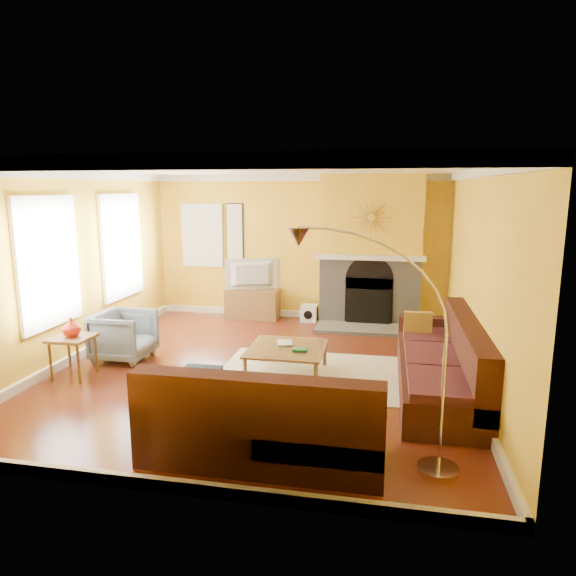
% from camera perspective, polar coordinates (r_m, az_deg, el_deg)
% --- Properties ---
extents(floor, '(5.50, 6.00, 0.02)m').
position_cam_1_polar(floor, '(7.16, -2.99, -9.08)').
color(floor, maroon).
rests_on(floor, ground).
extents(ceiling, '(5.50, 6.00, 0.02)m').
position_cam_1_polar(ceiling, '(6.73, -3.22, 13.22)').
color(ceiling, white).
rests_on(ceiling, ground).
extents(wall_back, '(5.50, 0.02, 2.70)m').
position_cam_1_polar(wall_back, '(9.74, 1.23, 4.55)').
color(wall_back, yellow).
rests_on(wall_back, ground).
extents(wall_front, '(5.50, 0.02, 2.70)m').
position_cam_1_polar(wall_front, '(4.03, -13.61, -5.15)').
color(wall_front, yellow).
rests_on(wall_front, ground).
extents(wall_left, '(0.02, 6.00, 2.70)m').
position_cam_1_polar(wall_left, '(7.95, -22.80, 2.21)').
color(wall_left, yellow).
rests_on(wall_left, ground).
extents(wall_right, '(0.02, 6.00, 2.70)m').
position_cam_1_polar(wall_right, '(6.71, 20.42, 0.88)').
color(wall_right, yellow).
rests_on(wall_right, ground).
extents(baseboard, '(5.50, 6.00, 0.12)m').
position_cam_1_polar(baseboard, '(7.14, -2.99, -8.55)').
color(baseboard, white).
rests_on(baseboard, floor).
extents(crown_molding, '(5.50, 6.00, 0.12)m').
position_cam_1_polar(crown_molding, '(6.73, -3.22, 12.62)').
color(crown_molding, white).
rests_on(crown_molding, ceiling).
extents(window_left_near, '(0.06, 1.22, 1.72)m').
position_cam_1_polar(window_left_near, '(9.01, -18.09, 4.44)').
color(window_left_near, white).
rests_on(window_left_near, wall_left).
extents(window_left_far, '(0.06, 1.22, 1.72)m').
position_cam_1_polar(window_left_far, '(7.42, -25.17, 2.62)').
color(window_left_far, white).
rests_on(window_left_far, wall_left).
extents(window_back, '(0.82, 0.06, 1.22)m').
position_cam_1_polar(window_back, '(10.16, -9.48, 5.81)').
color(window_back, white).
rests_on(window_back, wall_back).
extents(wall_art, '(0.34, 0.04, 1.14)m').
position_cam_1_polar(wall_art, '(9.96, -5.95, 6.08)').
color(wall_art, white).
rests_on(wall_art, wall_back).
extents(fireplace, '(1.80, 0.40, 2.70)m').
position_cam_1_polar(fireplace, '(9.39, 9.17, 4.17)').
color(fireplace, gray).
rests_on(fireplace, floor).
extents(mantel, '(1.92, 0.22, 0.08)m').
position_cam_1_polar(mantel, '(9.17, 9.10, 3.37)').
color(mantel, white).
rests_on(mantel, fireplace).
extents(hearth, '(1.80, 0.70, 0.06)m').
position_cam_1_polar(hearth, '(9.11, 8.79, -4.51)').
color(hearth, gray).
rests_on(hearth, floor).
extents(sunburst, '(0.70, 0.04, 0.70)m').
position_cam_1_polar(sunburst, '(9.11, 9.24, 7.75)').
color(sunburst, olive).
rests_on(sunburst, fireplace).
extents(rug, '(2.40, 1.80, 0.02)m').
position_cam_1_polar(rug, '(6.98, 2.27, -9.45)').
color(rug, beige).
rests_on(rug, floor).
extents(sectional_sofa, '(3.26, 3.78, 0.90)m').
position_cam_1_polar(sectional_sofa, '(6.07, 5.50, -8.26)').
color(sectional_sofa, '#401C14').
rests_on(sectional_sofa, floor).
extents(coffee_table, '(1.00, 1.00, 0.40)m').
position_cam_1_polar(coffee_table, '(6.87, -0.12, -8.11)').
color(coffee_table, white).
rests_on(coffee_table, floor).
extents(media_console, '(1.00, 0.45, 0.55)m').
position_cam_1_polar(media_console, '(9.83, -3.95, -1.78)').
color(media_console, brown).
rests_on(media_console, floor).
extents(tv, '(1.01, 0.48, 0.59)m').
position_cam_1_polar(tv, '(9.72, -4.00, 1.50)').
color(tv, black).
rests_on(tv, media_console).
extents(subwoofer, '(0.30, 0.30, 0.30)m').
position_cam_1_polar(subwoofer, '(9.63, 2.38, -2.79)').
color(subwoofer, white).
rests_on(subwoofer, floor).
extents(armchair, '(0.78, 0.76, 0.71)m').
position_cam_1_polar(armchair, '(7.83, -17.77, -5.05)').
color(armchair, slate).
rests_on(armchair, floor).
extents(side_table, '(0.50, 0.50, 0.55)m').
position_cam_1_polar(side_table, '(7.36, -22.72, -7.05)').
color(side_table, brown).
rests_on(side_table, floor).
extents(vase, '(0.24, 0.24, 0.25)m').
position_cam_1_polar(vase, '(7.25, -22.96, -4.04)').
color(vase, red).
rests_on(vase, side_table).
extents(book, '(0.26, 0.31, 0.03)m').
position_cam_1_polar(book, '(6.93, -1.19, -6.12)').
color(book, white).
rests_on(book, coffee_table).
extents(arc_lamp, '(1.35, 0.36, 2.12)m').
position_cam_1_polar(arc_lamp, '(4.50, 9.69, -7.17)').
color(arc_lamp, silver).
rests_on(arc_lamp, floor).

